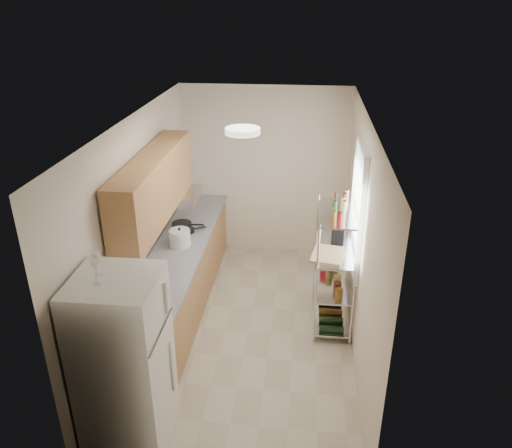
{
  "coord_description": "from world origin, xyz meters",
  "views": [
    {
      "loc": [
        0.62,
        -4.97,
        3.77
      ],
      "look_at": [
        0.07,
        0.25,
        1.34
      ],
      "focal_mm": 35.0,
      "sensor_mm": 36.0,
      "label": 1
    }
  ],
  "objects_px": {
    "rice_cooker": "(180,238)",
    "frying_pan_large": "(182,224)",
    "espresso_machine": "(340,229)",
    "refrigerator": "(124,364)",
    "cutting_board": "(328,255)"
  },
  "relations": [
    {
      "from": "rice_cooker",
      "to": "frying_pan_large",
      "type": "distance_m",
      "value": 0.59
    },
    {
      "from": "rice_cooker",
      "to": "espresso_machine",
      "type": "xyz_separation_m",
      "value": [
        1.97,
        0.17,
        0.14
      ]
    },
    {
      "from": "refrigerator",
      "to": "rice_cooker",
      "type": "bearing_deg",
      "value": 90.91
    },
    {
      "from": "frying_pan_large",
      "to": "cutting_board",
      "type": "xyz_separation_m",
      "value": [
        1.94,
        -0.86,
        0.1
      ]
    },
    {
      "from": "frying_pan_large",
      "to": "rice_cooker",
      "type": "bearing_deg",
      "value": -80.41
    },
    {
      "from": "espresso_machine",
      "to": "refrigerator",
      "type": "bearing_deg",
      "value": -116.08
    },
    {
      "from": "refrigerator",
      "to": "espresso_machine",
      "type": "bearing_deg",
      "value": 50.18
    },
    {
      "from": "rice_cooker",
      "to": "frying_pan_large",
      "type": "height_order",
      "value": "rice_cooker"
    },
    {
      "from": "cutting_board",
      "to": "espresso_machine",
      "type": "distance_m",
      "value": 0.5
    },
    {
      "from": "rice_cooker",
      "to": "refrigerator",
      "type": "bearing_deg",
      "value": -89.09
    },
    {
      "from": "refrigerator",
      "to": "cutting_board",
      "type": "relative_size",
      "value": 3.78
    },
    {
      "from": "frying_pan_large",
      "to": "cutting_board",
      "type": "bearing_deg",
      "value": -26.23
    },
    {
      "from": "frying_pan_large",
      "to": "espresso_machine",
      "type": "bearing_deg",
      "value": -13.1
    },
    {
      "from": "espresso_machine",
      "to": "cutting_board",
      "type": "bearing_deg",
      "value": -94.21
    },
    {
      "from": "cutting_board",
      "to": "espresso_machine",
      "type": "bearing_deg",
      "value": 72.06
    }
  ]
}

